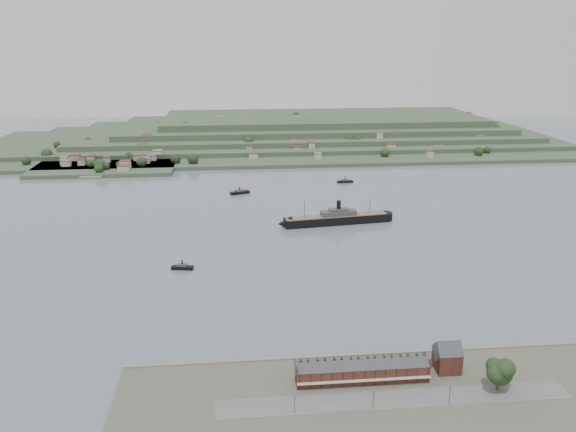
{
  "coord_description": "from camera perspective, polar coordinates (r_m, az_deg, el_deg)",
  "views": [
    {
      "loc": [
        -59.66,
        -364.18,
        137.72
      ],
      "look_at": [
        -21.57,
        30.0,
        10.34
      ],
      "focal_mm": 35.0,
      "sensor_mm": 36.0,
      "label": 1
    }
  ],
  "objects": [
    {
      "name": "fig_tree",
      "position": [
        246.04,
        20.82,
        -14.57
      ],
      "size": [
        12.69,
        10.99,
        14.17
      ],
      "color": "#44301F",
      "rests_on": "ground"
    },
    {
      "name": "steamship",
      "position": [
        431.0,
        4.64,
        -0.29
      ],
      "size": [
        91.7,
        21.64,
        22.03
      ],
      "color": "black",
      "rests_on": "ground"
    },
    {
      "name": "gabled_building",
      "position": [
        253.87,
        15.88,
        -13.61
      ],
      "size": [
        10.4,
        10.18,
        14.09
      ],
      "color": "#4C231B",
      "rests_on": "ground"
    },
    {
      "name": "terrace_row",
      "position": [
        240.98,
        7.55,
        -15.24
      ],
      "size": [
        55.6,
        9.8,
        11.07
      ],
      "color": "#4C231B",
      "rests_on": "ground"
    },
    {
      "name": "ferry_west",
      "position": [
        514.77,
        -4.92,
        2.43
      ],
      "size": [
        18.58,
        10.9,
        6.73
      ],
      "color": "black",
      "rests_on": "ground"
    },
    {
      "name": "far_peninsula",
      "position": [
        772.64,
        1.07,
        8.45
      ],
      "size": [
        760.0,
        309.0,
        30.0
      ],
      "color": "#3A5236",
      "rests_on": "ground"
    },
    {
      "name": "ferry_east",
      "position": [
        555.39,
        5.82,
        3.53
      ],
      "size": [
        16.08,
        6.24,
        5.87
      ],
      "color": "black",
      "rests_on": "ground"
    },
    {
      "name": "near_shore",
      "position": [
        231.8,
        11.11,
        -18.7
      ],
      "size": [
        220.0,
        80.0,
        2.6
      ],
      "color": "#4C5142",
      "rests_on": "ground"
    },
    {
      "name": "tugboat",
      "position": [
        354.05,
        -10.67,
        -5.13
      ],
      "size": [
        13.99,
        5.67,
        6.12
      ],
      "color": "black",
      "rests_on": "ground"
    },
    {
      "name": "ground",
      "position": [
        393.89,
        3.55,
        -2.67
      ],
      "size": [
        1400.0,
        1400.0,
        0.0
      ],
      "primitive_type": "plane",
      "color": "slate",
      "rests_on": "ground"
    }
  ]
}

